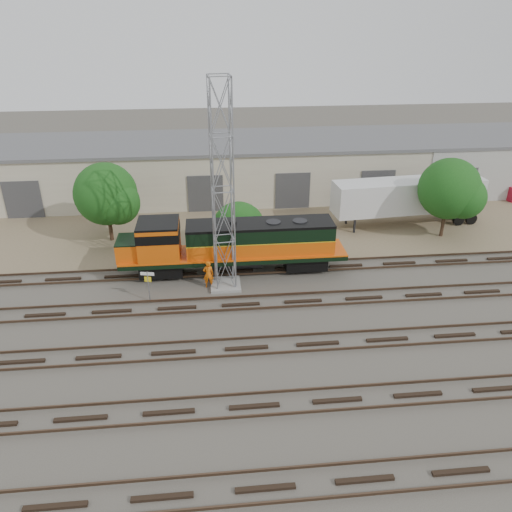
{
  "coord_description": "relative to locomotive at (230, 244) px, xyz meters",
  "views": [
    {
      "loc": [
        -5.69,
        -25.25,
        17.01
      ],
      "look_at": [
        -2.78,
        4.0,
        2.2
      ],
      "focal_mm": 35.0,
      "sensor_mm": 36.0,
      "label": 1
    }
  ],
  "objects": [
    {
      "name": "dumpster_blue",
      "position": [
        20.03,
        11.34,
        -1.44
      ],
      "size": [
        2.04,
        1.98,
        1.5
      ],
      "primitive_type": "cube",
      "rotation": [
        0.0,
        0.0,
        0.38
      ],
      "color": "#16239A",
      "rests_on": "ground"
    },
    {
      "name": "locomotive",
      "position": [
        0.0,
        0.0,
        0.0
      ],
      "size": [
        15.73,
        2.76,
        3.78
      ],
      "color": "black",
      "rests_on": "tracks"
    },
    {
      "name": "semi_trailer",
      "position": [
        15.8,
        7.27,
        0.3
      ],
      "size": [
        13.04,
        3.66,
        3.96
      ],
      "rotation": [
        0.0,
        0.0,
        0.09
      ],
      "color": "silver",
      "rests_on": "ground"
    },
    {
      "name": "ground",
      "position": [
        4.42,
        -6.0,
        -2.19
      ],
      "size": [
        140.0,
        140.0,
        0.0
      ],
      "primitive_type": "plane",
      "color": "#47423A",
      "rests_on": "ground"
    },
    {
      "name": "worker",
      "position": [
        -1.55,
        -1.95,
        -1.22
      ],
      "size": [
        0.72,
        0.49,
        1.94
      ],
      "primitive_type": "imported",
      "rotation": [
        0.0,
        0.0,
        3.17
      ],
      "color": "orange",
      "rests_on": "ground"
    },
    {
      "name": "tree_west",
      "position": [
        -8.99,
        6.19,
        1.61
      ],
      "size": [
        5.11,
        4.87,
        6.37
      ],
      "color": "#382619",
      "rests_on": "ground"
    },
    {
      "name": "sign_post",
      "position": [
        -5.34,
        -3.4,
        -0.69
      ],
      "size": [
        0.87,
        0.21,
        2.15
      ],
      "color": "gray",
      "rests_on": "ground"
    },
    {
      "name": "signal_tower",
      "position": [
        -0.42,
        -1.93,
        4.42
      ],
      "size": [
        2.0,
        2.0,
        13.54
      ],
      "rotation": [
        0.0,
        0.0,
        0.1
      ],
      "color": "gray",
      "rests_on": "ground"
    },
    {
      "name": "tree_east",
      "position": [
        17.83,
        4.28,
        1.78
      ],
      "size": [
        5.06,
        4.82,
        6.51
      ],
      "color": "#382619",
      "rests_on": "ground"
    },
    {
      "name": "dirt_strip",
      "position": [
        4.42,
        9.0,
        -2.18
      ],
      "size": [
        80.0,
        16.0,
        0.02
      ],
      "primitive_type": "cube",
      "color": "#726047",
      "rests_on": "ground"
    },
    {
      "name": "warehouse",
      "position": [
        4.46,
        16.98,
        0.46
      ],
      "size": [
        58.4,
        10.4,
        5.3
      ],
      "color": "beige",
      "rests_on": "ground"
    },
    {
      "name": "tree_mid",
      "position": [
        1.08,
        3.46,
        -0.5
      ],
      "size": [
        4.29,
        4.08,
        4.08
      ],
      "color": "#382619",
      "rests_on": "ground"
    },
    {
      "name": "tracks",
      "position": [
        4.42,
        -9.0,
        -2.11
      ],
      "size": [
        80.0,
        20.4,
        0.28
      ],
      "color": "black",
      "rests_on": "ground"
    }
  ]
}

